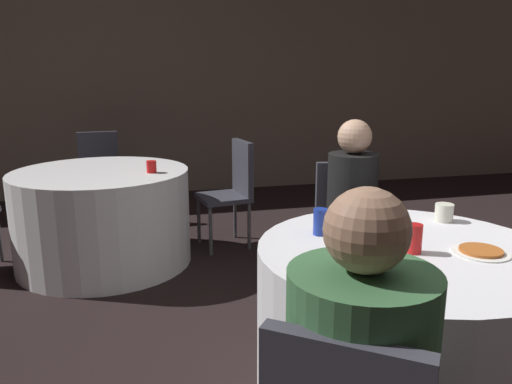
# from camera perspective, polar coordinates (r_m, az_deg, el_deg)

# --- Properties ---
(wall_back) EXTENTS (16.00, 0.06, 2.80)m
(wall_back) POSITION_cam_1_polar(r_m,az_deg,el_deg) (6.37, -2.09, 12.87)
(wall_back) COLOR gray
(wall_back) RESTS_ON ground_plane
(table_near) EXTENTS (1.27, 1.27, 0.74)m
(table_near) POSITION_cam_1_polar(r_m,az_deg,el_deg) (2.37, 16.24, -14.60)
(table_near) COLOR silver
(table_near) RESTS_ON ground_plane
(table_far) EXTENTS (1.33, 1.33, 0.74)m
(table_far) POSITION_cam_1_polar(r_m,az_deg,el_deg) (4.06, -17.05, -2.76)
(table_far) COLOR white
(table_far) RESTS_ON ground_plane
(chair_near_north) EXTENTS (0.47, 0.47, 0.91)m
(chair_near_north) POSITION_cam_1_polar(r_m,az_deg,el_deg) (3.24, 10.37, -3.31)
(chair_near_north) COLOR #383842
(chair_near_north) RESTS_ON ground_plane
(chair_far_north) EXTENTS (0.43, 0.43, 0.91)m
(chair_far_north) POSITION_cam_1_polar(r_m,az_deg,el_deg) (5.08, -17.42, 2.37)
(chair_far_north) COLOR #383842
(chair_far_north) RESTS_ON ground_plane
(chair_far_east) EXTENTS (0.46, 0.46, 0.91)m
(chair_far_east) POSITION_cam_1_polar(r_m,az_deg,el_deg) (4.25, -2.61, 0.92)
(chair_far_east) COLOR #383842
(chair_far_east) RESTS_ON ground_plane
(person_black_shirt) EXTENTS (0.34, 0.49, 1.20)m
(person_black_shirt) POSITION_cam_1_polar(r_m,az_deg,el_deg) (3.07, 11.13, -3.23)
(person_black_shirt) COLOR #33384C
(person_black_shirt) RESTS_ON ground_plane
(pizza_plate_near) EXTENTS (0.23, 0.23, 0.02)m
(pizza_plate_near) POSITION_cam_1_polar(r_m,az_deg,el_deg) (2.26, 24.30, -6.20)
(pizza_plate_near) COLOR white
(pizza_plate_near) RESTS_ON table_near
(soda_can_red) EXTENTS (0.07, 0.07, 0.12)m
(soda_can_red) POSITION_cam_1_polar(r_m,az_deg,el_deg) (2.15, 17.61, -5.10)
(soda_can_red) COLOR red
(soda_can_red) RESTS_ON table_near
(soda_can_blue) EXTENTS (0.07, 0.07, 0.12)m
(soda_can_blue) POSITION_cam_1_polar(r_m,az_deg,el_deg) (2.30, 7.38, -3.39)
(soda_can_blue) COLOR #1E38A5
(soda_can_blue) RESTS_ON table_near
(cup_near) EXTENTS (0.09, 0.09, 0.09)m
(cup_near) POSITION_cam_1_polar(r_m,az_deg,el_deg) (2.66, 20.70, -2.21)
(cup_near) COLOR silver
(cup_near) RESTS_ON table_near
(cup_far) EXTENTS (0.07, 0.07, 0.09)m
(cup_far) POSITION_cam_1_polar(r_m,az_deg,el_deg) (3.79, -11.86, 2.84)
(cup_far) COLOR red
(cup_far) RESTS_ON table_far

